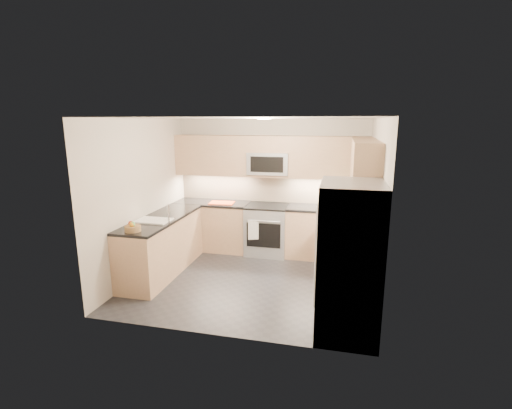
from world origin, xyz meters
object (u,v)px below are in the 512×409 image
at_px(gas_range, 267,230).
at_px(utensil_bowl, 334,204).
at_px(refrigerator, 349,260).
at_px(cutting_board, 222,203).
at_px(fruit_basket, 133,229).
at_px(microwave, 269,163).

relative_size(gas_range, utensil_bowl, 2.91).
height_order(gas_range, refrigerator, refrigerator).
bearing_deg(cutting_board, gas_range, 3.19).
height_order(utensil_bowl, cutting_board, utensil_bowl).
xyz_separation_m(utensil_bowl, fruit_basket, (-2.73, -2.03, -0.05)).
xyz_separation_m(gas_range, fruit_basket, (-1.51, -2.09, 0.53)).
height_order(gas_range, cutting_board, cutting_board).
bearing_deg(fruit_basket, utensil_bowl, 36.62).
bearing_deg(cutting_board, refrigerator, -45.70).
bearing_deg(microwave, cutting_board, -168.71).
xyz_separation_m(utensil_bowl, cutting_board, (-2.08, 0.01, -0.08)).
bearing_deg(utensil_bowl, fruit_basket, -143.38).
xyz_separation_m(gas_range, cutting_board, (-0.87, -0.05, 0.49)).
distance_m(gas_range, cutting_board, 1.00).
height_order(cutting_board, fruit_basket, fruit_basket).
bearing_deg(fruit_basket, gas_range, 54.11).
xyz_separation_m(microwave, cutting_board, (-0.87, -0.17, -0.75)).
bearing_deg(utensil_bowl, cutting_board, 179.59).
bearing_deg(cutting_board, fruit_basket, -107.48).
distance_m(microwave, cutting_board, 1.16).
bearing_deg(utensil_bowl, refrigerator, -84.29).
relative_size(refrigerator, fruit_basket, 8.04).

